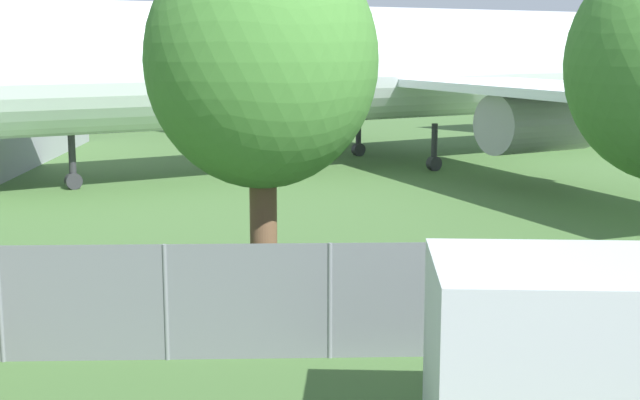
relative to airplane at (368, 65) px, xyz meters
name	(u,v)px	position (x,y,z in m)	size (l,w,h in m)	color
perimeter_fence	(330,301)	(-2.54, -22.58, -3.11)	(56.07, 0.07, 1.85)	slate
airplane	(368,65)	(0.00, 0.00, 0.00)	(42.08, 34.22, 13.07)	white
portable_cabin	(621,364)	(0.68, -26.24, -2.82)	(4.59, 2.76, 2.42)	silver
tree_near_hangar	(262,62)	(-3.60, -21.40, 0.56)	(3.78, 3.78, 6.70)	brown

